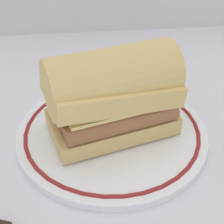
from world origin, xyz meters
TOP-DOWN VIEW (x-y plane):
  - ground_plane at (0.00, 0.00)m, footprint 1.50×1.50m
  - plate at (-0.02, -0.01)m, footprint 0.29×0.29m
  - sausage_sandwich at (-0.02, -0.01)m, footprint 0.20×0.15m

SIDE VIEW (x-z plane):
  - ground_plane at x=0.00m, z-range 0.00..0.00m
  - plate at x=-0.02m, z-range 0.00..0.02m
  - sausage_sandwich at x=-0.02m, z-range 0.01..0.14m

